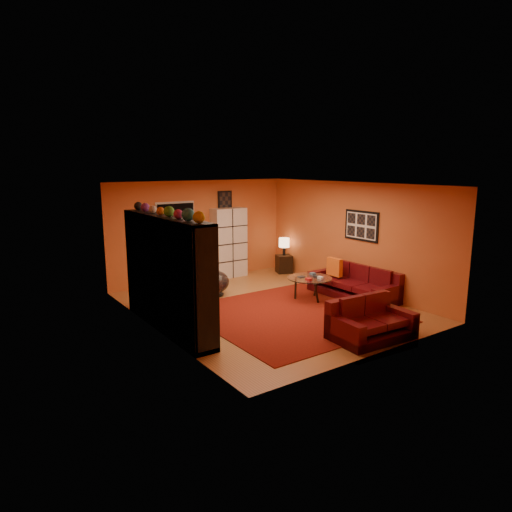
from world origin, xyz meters
TOP-DOWN VIEW (x-y plane):
  - floor at (0.00, 0.00)m, footprint 6.00×6.00m
  - ceiling at (0.00, 0.00)m, footprint 6.00×6.00m
  - wall_back at (0.00, 3.00)m, footprint 6.00×0.00m
  - wall_front at (0.00, -3.00)m, footprint 6.00×0.00m
  - wall_left at (-2.50, 0.00)m, footprint 0.00×6.00m
  - wall_right at (2.50, 0.00)m, footprint 0.00×6.00m
  - rug at (0.10, -0.70)m, footprint 3.60×3.60m
  - doorway at (-0.70, 2.96)m, footprint 0.95×0.10m
  - wall_art_right at (2.48, -0.30)m, footprint 0.03×1.00m
  - wall_art_back at (0.75, 2.98)m, footprint 0.42×0.03m
  - entertainment_unit at (-2.27, 0.00)m, footprint 0.45×3.00m
  - tv at (-2.23, -0.03)m, footprint 1.01×0.13m
  - sofa at (2.14, -0.51)m, footprint 0.91×2.16m
  - loveseat at (0.43, -2.42)m, footprint 1.49×0.95m
  - throw_pillow at (1.95, -0.00)m, footprint 0.12×0.42m
  - coffee_table at (1.10, -0.09)m, footprint 1.01×1.01m
  - storage_cabinet at (0.75, 2.80)m, footprint 0.93×0.42m
  - bowl_chair at (-0.50, 1.44)m, footprint 0.72×0.72m
  - side_table at (2.25, 2.30)m, footprint 0.51×0.51m
  - table_lamp at (2.25, 2.30)m, footprint 0.29×0.29m

SIDE VIEW (x-z plane):
  - floor at x=0.00m, z-range 0.00..0.00m
  - rug at x=0.10m, z-range 0.00..0.01m
  - side_table at x=2.25m, z-range 0.00..0.50m
  - sofa at x=2.14m, z-range -0.14..0.71m
  - loveseat at x=0.43m, z-range -0.14..0.71m
  - bowl_chair at x=-0.50m, z-range 0.02..0.61m
  - coffee_table at x=1.10m, z-range 0.21..0.71m
  - throw_pillow at x=1.95m, z-range 0.42..0.84m
  - table_lamp at x=2.25m, z-range 0.60..1.09m
  - storage_cabinet at x=0.75m, z-range 0.00..1.86m
  - tv at x=-2.23m, z-range 0.72..1.30m
  - doorway at x=-0.70m, z-range 0.00..2.04m
  - entertainment_unit at x=-2.27m, z-range 0.00..2.10m
  - wall_back at x=0.00m, z-range -1.70..4.30m
  - wall_front at x=0.00m, z-range -1.70..4.30m
  - wall_left at x=-2.50m, z-range -1.70..4.30m
  - wall_right at x=2.50m, z-range -1.70..4.30m
  - wall_art_right at x=2.48m, z-range 1.25..1.95m
  - wall_art_back at x=0.75m, z-range 1.79..2.31m
  - ceiling at x=0.00m, z-range 2.60..2.60m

